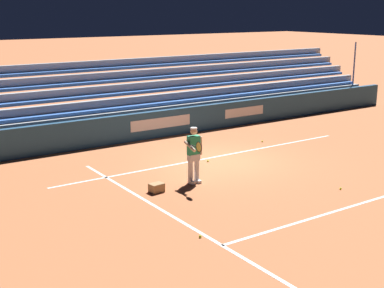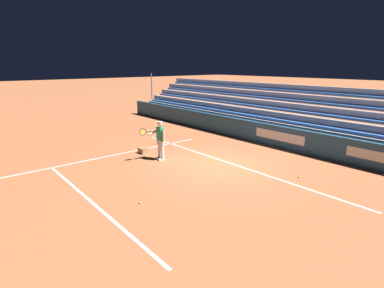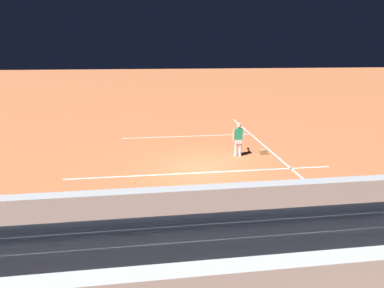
{
  "view_description": "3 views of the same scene",
  "coord_description": "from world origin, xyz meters",
  "px_view_note": "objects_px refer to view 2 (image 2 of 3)",
  "views": [
    {
      "loc": [
        10.82,
        14.22,
        5.12
      ],
      "look_at": [
        1.5,
        0.45,
        0.91
      ],
      "focal_mm": 50.0,
      "sensor_mm": 36.0,
      "label": 1
    },
    {
      "loc": [
        -8.41,
        8.55,
        4.09
      ],
      "look_at": [
        1.46,
        0.24,
        0.64
      ],
      "focal_mm": 28.0,
      "sensor_mm": 36.0,
      "label": 2
    },
    {
      "loc": [
        -2.01,
        -12.69,
        5.19
      ],
      "look_at": [
        -0.33,
        0.81,
        0.95
      ],
      "focal_mm": 28.0,
      "sensor_mm": 36.0,
      "label": 3
    }
  ],
  "objects_px": {
    "ball_box_cardboard": "(143,151)",
    "tennis_ball_on_baseline": "(213,161)",
    "tennis_ball_by_box": "(140,203)",
    "tennis_ball_far_left": "(66,163)",
    "tennis_ball_far_right": "(299,177)",
    "tennis_player": "(160,140)"
  },
  "relations": [
    {
      "from": "ball_box_cardboard",
      "to": "tennis_ball_on_baseline",
      "type": "height_order",
      "value": "ball_box_cardboard"
    },
    {
      "from": "tennis_ball_by_box",
      "to": "tennis_ball_on_baseline",
      "type": "relative_size",
      "value": 1.0
    },
    {
      "from": "tennis_ball_far_left",
      "to": "tennis_ball_far_right",
      "type": "xyz_separation_m",
      "value": [
        -7.27,
        -6.1,
        0.0
      ]
    },
    {
      "from": "tennis_player",
      "to": "tennis_ball_far_left",
      "type": "height_order",
      "value": "tennis_player"
    },
    {
      "from": "ball_box_cardboard",
      "to": "tennis_ball_on_baseline",
      "type": "bearing_deg",
      "value": -150.75
    },
    {
      "from": "tennis_ball_far_right",
      "to": "tennis_player",
      "type": "bearing_deg",
      "value": 27.84
    },
    {
      "from": "tennis_ball_on_baseline",
      "to": "tennis_ball_far_right",
      "type": "height_order",
      "value": "same"
    },
    {
      "from": "tennis_ball_by_box",
      "to": "tennis_ball_far_right",
      "type": "bearing_deg",
      "value": -108.91
    },
    {
      "from": "tennis_player",
      "to": "ball_box_cardboard",
      "type": "distance_m",
      "value": 1.57
    },
    {
      "from": "tennis_ball_far_right",
      "to": "tennis_ball_on_baseline",
      "type": "bearing_deg",
      "value": 17.62
    },
    {
      "from": "tennis_ball_far_left",
      "to": "tennis_ball_far_right",
      "type": "relative_size",
      "value": 1.0
    },
    {
      "from": "tennis_ball_on_baseline",
      "to": "tennis_ball_far_right",
      "type": "xyz_separation_m",
      "value": [
        -3.44,
        -1.09,
        0.0
      ]
    },
    {
      "from": "tennis_player",
      "to": "tennis_ball_by_box",
      "type": "height_order",
      "value": "tennis_player"
    },
    {
      "from": "tennis_ball_on_baseline",
      "to": "ball_box_cardboard",
      "type": "bearing_deg",
      "value": 29.25
    },
    {
      "from": "tennis_ball_by_box",
      "to": "tennis_ball_far_right",
      "type": "distance_m",
      "value": 5.95
    },
    {
      "from": "tennis_player",
      "to": "tennis_ball_on_baseline",
      "type": "height_order",
      "value": "tennis_player"
    },
    {
      "from": "ball_box_cardboard",
      "to": "tennis_ball_on_baseline",
      "type": "xyz_separation_m",
      "value": [
        -3.05,
        -1.71,
        -0.1
      ]
    },
    {
      "from": "tennis_player",
      "to": "tennis_ball_far_left",
      "type": "bearing_deg",
      "value": 57.82
    },
    {
      "from": "tennis_player",
      "to": "tennis_ball_far_left",
      "type": "distance_m",
      "value": 4.1
    },
    {
      "from": "tennis_player",
      "to": "tennis_ball_far_left",
      "type": "xyz_separation_m",
      "value": [
        2.14,
        3.39,
        -0.86
      ]
    },
    {
      "from": "ball_box_cardboard",
      "to": "tennis_ball_far_right",
      "type": "bearing_deg",
      "value": -156.66
    },
    {
      "from": "tennis_player",
      "to": "tennis_ball_by_box",
      "type": "xyz_separation_m",
      "value": [
        -3.2,
        2.92,
        -0.86
      ]
    }
  ]
}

